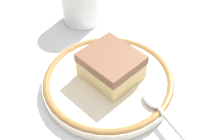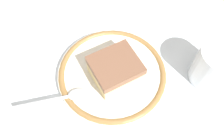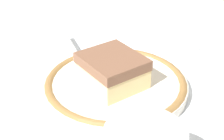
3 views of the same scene
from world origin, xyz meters
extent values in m
plane|color=#B7B2A8|center=(0.00, 0.00, 0.00)|extent=(2.40, 2.40, 0.00)
cube|color=silver|center=(0.00, 0.00, 0.00)|extent=(0.51, 0.38, 0.00)
cylinder|color=silver|center=(0.00, 0.00, 0.01)|extent=(0.22, 0.22, 0.02)
torus|color=olive|center=(0.00, 0.00, 0.01)|extent=(0.22, 0.22, 0.01)
cube|color=beige|center=(0.01, 0.00, 0.03)|extent=(0.10, 0.10, 0.03)
cube|color=brown|center=(0.01, 0.00, 0.06)|extent=(0.10, 0.11, 0.02)
ellipsoid|color=silver|center=(-0.01, -0.08, 0.02)|extent=(0.04, 0.04, 0.01)
cylinder|color=silver|center=(-0.05, -0.14, 0.02)|extent=(0.06, 0.09, 0.01)
cube|color=white|center=(-0.21, 0.01, 0.00)|extent=(0.04, 0.05, 0.01)
camera|label=1|loc=(-0.29, -0.17, 0.38)|focal=48.71mm
camera|label=2|loc=(0.17, -0.16, 0.43)|focal=38.10mm
camera|label=3|loc=(0.34, 0.27, 0.30)|focal=54.38mm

